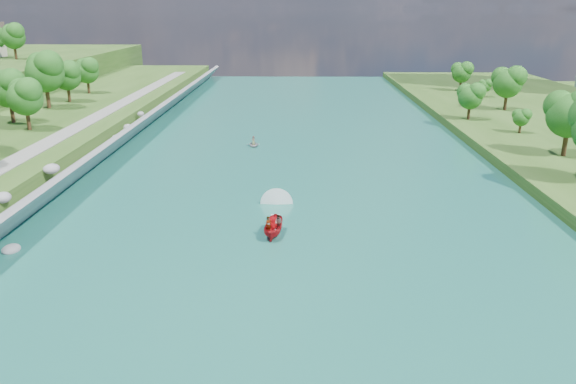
{
  "coord_description": "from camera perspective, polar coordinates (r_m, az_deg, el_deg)",
  "views": [
    {
      "loc": [
        0.78,
        -40.11,
        20.47
      ],
      "look_at": [
        -0.21,
        14.86,
        2.5
      ],
      "focal_mm": 35.0,
      "sensor_mm": 36.0,
      "label": 1
    }
  ],
  "objects": [
    {
      "name": "ground",
      "position": [
        45.04,
        -0.08,
        -8.93
      ],
      "size": [
        260.0,
        260.0,
        0.0
      ],
      "primitive_type": "plane",
      "color": "#2D5119",
      "rests_on": "ground"
    },
    {
      "name": "river_water",
      "position": [
        63.49,
        0.27,
        -0.66
      ],
      "size": [
        55.0,
        240.0,
        0.1
      ],
      "primitive_type": "cube",
      "color": "#1A6352",
      "rests_on": "ground"
    },
    {
      "name": "riprap_bank",
      "position": [
        67.63,
        -22.22,
        0.71
      ],
      "size": [
        4.68,
        236.0,
        4.18
      ],
      "color": "slate",
      "rests_on": "ground"
    },
    {
      "name": "riverside_path",
      "position": [
        70.76,
        -27.09,
        2.25
      ],
      "size": [
        3.0,
        200.0,
        0.1
      ],
      "primitive_type": "cube",
      "color": "gray",
      "rests_on": "berm_west"
    },
    {
      "name": "motorboat",
      "position": [
        54.32,
        -1.45,
        -3.13
      ],
      "size": [
        3.6,
        19.0,
        2.01
      ],
      "rotation": [
        0.0,
        0.0,
        3.03
      ],
      "color": "#A80D13",
      "rests_on": "river_water"
    },
    {
      "name": "raft",
      "position": [
        87.85,
        -3.52,
        4.9
      ],
      "size": [
        2.51,
        3.23,
        1.57
      ],
      "rotation": [
        0.0,
        0.0,
        0.15
      ],
      "color": "gray",
      "rests_on": "river_water"
    }
  ]
}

